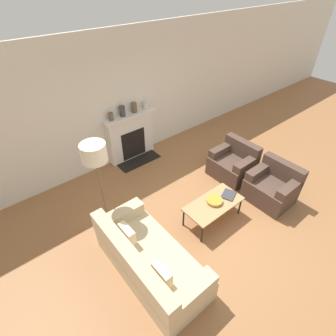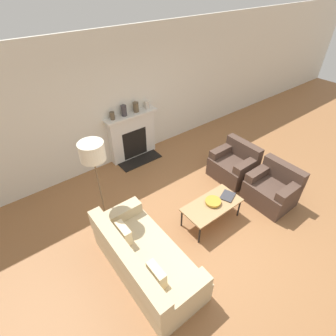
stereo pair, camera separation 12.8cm
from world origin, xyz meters
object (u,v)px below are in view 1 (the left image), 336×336
object	(u,v)px
coffee_table	(213,205)
mantel_vase_center_right	(134,108)
fireplace	(131,137)
bowl	(215,201)
mantel_vase_right	(145,105)
couch	(148,260)
armchair_far	(233,164)
mantel_vase_left	(111,117)
armchair_near	(272,187)
mantel_vase_center_left	(122,111)
floor_lamp	(95,160)
book	(229,195)

from	to	relation	value
coffee_table	mantel_vase_center_right	bearing A→B (deg)	86.64
fireplace	mantel_vase_center_right	distance (m)	0.72
bowl	mantel_vase_right	bearing A→B (deg)	81.00
couch	bowl	distance (m)	1.58
fireplace	armchair_far	bearing A→B (deg)	-56.99
mantel_vase_left	mantel_vase_right	bearing A→B (deg)	0.00
mantel_vase_right	armchair_near	bearing A→B (deg)	-74.10
bowl	mantel_vase_center_right	xyz separation A→B (m)	(0.12, 2.66, 0.80)
bowl	mantel_vase_center_left	xyz separation A→B (m)	(-0.19, 2.66, 0.80)
armchair_far	bowl	bearing A→B (deg)	-64.68
couch	armchair_far	bearing A→B (deg)	-75.43
armchair_far	bowl	world-z (taller)	armchair_far
mantel_vase_center_right	floor_lamp	bearing A→B (deg)	-137.17
couch	mantel_vase_center_left	xyz separation A→B (m)	(1.38, 2.80, 0.96)
fireplace	mantel_vase_right	xyz separation A→B (m)	(0.46, 0.01, 0.67)
coffee_table	floor_lamp	xyz separation A→B (m)	(-1.57, 1.07, 1.12)
mantel_vase_left	mantel_vase_center_left	bearing A→B (deg)	0.00
mantel_vase_center_right	book	bearing A→B (deg)	-85.58
armchair_near	mantel_vase_center_left	distance (m)	3.51
coffee_table	mantel_vase_center_left	world-z (taller)	mantel_vase_center_left
mantel_vase_center_right	couch	bearing A→B (deg)	-121.18
bowl	armchair_near	bearing A→B (deg)	-16.22
book	mantel_vase_center_left	bearing A→B (deg)	79.13
fireplace	couch	world-z (taller)	fireplace
bowl	armchair_far	bearing A→B (deg)	25.32
bowl	book	bearing A→B (deg)	-8.23
couch	mantel_vase_left	size ratio (longest dim) A/B	11.27
floor_lamp	coffee_table	bearing A→B (deg)	-34.32
mantel_vase_left	mantel_vase_center_right	size ratio (longest dim) A/B	0.75
bowl	mantel_vase_center_left	world-z (taller)	mantel_vase_center_left
bowl	mantel_vase_center_right	size ratio (longest dim) A/B	1.27
armchair_far	book	distance (m)	1.17
fireplace	mantel_vase_left	xyz separation A→B (m)	(-0.44, 0.01, 0.67)
fireplace	floor_lamp	world-z (taller)	floor_lamp
fireplace	mantel_vase_center_left	bearing A→B (deg)	174.48
floor_lamp	mantel_vase_left	world-z (taller)	floor_lamp
book	bowl	bearing A→B (deg)	150.04
coffee_table	mantel_vase_right	xyz separation A→B (m)	(0.46, 2.68, 0.83)
armchair_far	mantel_vase_center_left	distance (m)	2.70
mantel_vase_center_right	fireplace	bearing A→B (deg)	-174.91
fireplace	floor_lamp	distance (m)	2.43
coffee_table	couch	bearing A→B (deg)	-175.60
mantel_vase_right	armchair_far	bearing A→B (deg)	-67.15
coffee_table	bowl	distance (m)	0.08
book	mantel_vase_left	world-z (taller)	mantel_vase_left
couch	mantel_vase_center_left	distance (m)	3.26
mantel_vase_left	armchair_near	bearing A→B (deg)	-59.84
mantel_vase_left	couch	bearing A→B (deg)	-111.32
mantel_vase_center_left	mantel_vase_right	xyz separation A→B (m)	(0.61, 0.00, -0.04)
armchair_far	book	bearing A→B (deg)	-55.45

